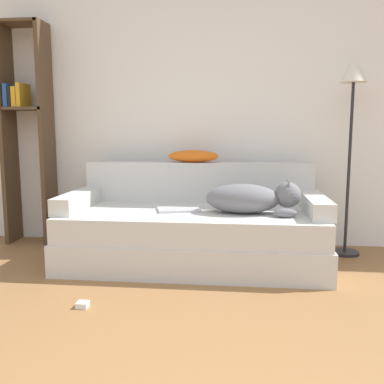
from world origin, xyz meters
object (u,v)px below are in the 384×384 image
object	(u,v)px
power_adapter	(83,305)
floor_lamp	(353,98)
laptop	(179,210)
couch	(193,237)
throw_pillow	(193,156)
bookshelf	(26,124)
dog	(251,198)

from	to	relation	value
power_adapter	floor_lamp	bearing A→B (deg)	35.91
laptop	floor_lamp	world-z (taller)	floor_lamp
couch	power_adapter	world-z (taller)	couch
floor_lamp	throw_pillow	bearing A→B (deg)	177.90
laptop	floor_lamp	distance (m)	1.61
laptop	throw_pillow	bearing A→B (deg)	67.28
laptop	throw_pillow	size ratio (longest dim) A/B	0.84
bookshelf	dog	bearing A→B (deg)	-16.01
couch	floor_lamp	size ratio (longest dim) A/B	1.22
bookshelf	power_adapter	world-z (taller)	bookshelf
throw_pillow	floor_lamp	xyz separation A→B (m)	(1.25, -0.05, 0.46)
throw_pillow	floor_lamp	distance (m)	1.34
dog	floor_lamp	size ratio (longest dim) A/B	0.43
dog	power_adapter	world-z (taller)	dog
throw_pillow	bookshelf	bearing A→B (deg)	177.57
laptop	power_adapter	distance (m)	1.04
couch	throw_pillow	world-z (taller)	throw_pillow
dog	floor_lamp	bearing A→B (deg)	30.06
laptop	bookshelf	bearing A→B (deg)	144.68
dog	laptop	distance (m)	0.54
throw_pillow	power_adapter	world-z (taller)	throw_pillow
laptop	power_adapter	world-z (taller)	laptop
couch	bookshelf	world-z (taller)	bookshelf
laptop	bookshelf	xyz separation A→B (m)	(-1.43, 0.52, 0.64)
throw_pillow	bookshelf	size ratio (longest dim) A/B	0.22
couch	throw_pillow	xyz separation A→B (m)	(-0.05, 0.41, 0.59)
bookshelf	floor_lamp	xyz separation A→B (m)	(2.74, -0.11, 0.19)
laptop	couch	bearing A→B (deg)	7.11
floor_lamp	dog	bearing A→B (deg)	-149.94
dog	throw_pillow	distance (m)	0.74
dog	power_adapter	size ratio (longest dim) A/B	10.50
bookshelf	floor_lamp	world-z (taller)	bookshelf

